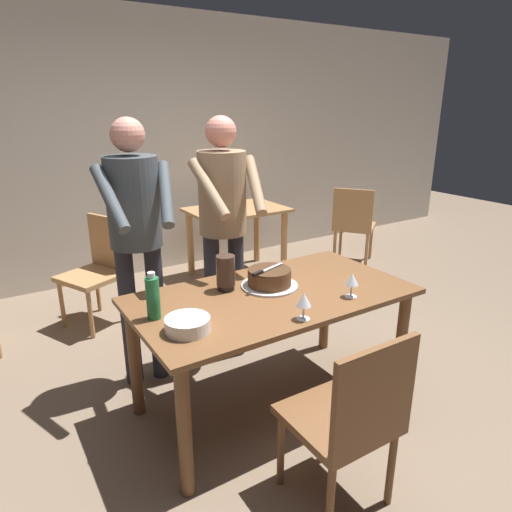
% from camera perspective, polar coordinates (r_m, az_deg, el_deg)
% --- Properties ---
extents(ground_plane, '(14.00, 14.00, 0.00)m').
position_cam_1_polar(ground_plane, '(3.01, 1.91, -17.91)').
color(ground_plane, '#7A6651').
extents(back_wall, '(10.00, 0.12, 2.70)m').
position_cam_1_polar(back_wall, '(4.97, -16.63, 12.82)').
color(back_wall, silver).
rests_on(back_wall, ground_plane).
extents(main_dining_table, '(1.61, 0.87, 0.75)m').
position_cam_1_polar(main_dining_table, '(2.68, 2.06, -6.83)').
color(main_dining_table, brown).
rests_on(main_dining_table, ground_plane).
extents(cake_on_platter, '(0.34, 0.34, 0.11)m').
position_cam_1_polar(cake_on_platter, '(2.71, 1.70, -2.84)').
color(cake_on_platter, silver).
rests_on(cake_on_platter, main_dining_table).
extents(cake_knife, '(0.26, 0.10, 0.02)m').
position_cam_1_polar(cake_knife, '(2.63, 0.76, -1.97)').
color(cake_knife, silver).
rests_on(cake_knife, cake_on_platter).
extents(plate_stack, '(0.22, 0.22, 0.07)m').
position_cam_1_polar(plate_stack, '(2.22, -8.59, -8.52)').
color(plate_stack, white).
rests_on(plate_stack, main_dining_table).
extents(wine_glass_near, '(0.08, 0.08, 0.14)m').
position_cam_1_polar(wine_glass_near, '(2.60, 11.95, -2.95)').
color(wine_glass_near, silver).
rests_on(wine_glass_near, main_dining_table).
extents(wine_glass_far, '(0.08, 0.08, 0.14)m').
position_cam_1_polar(wine_glass_far, '(2.30, 6.03, -5.59)').
color(wine_glass_far, silver).
rests_on(wine_glass_far, main_dining_table).
extents(water_bottle, '(0.07, 0.07, 0.25)m').
position_cam_1_polar(water_bottle, '(2.35, -12.81, -5.10)').
color(water_bottle, '#1E6B38').
rests_on(water_bottle, main_dining_table).
extents(hurricane_lamp, '(0.11, 0.11, 0.21)m').
position_cam_1_polar(hurricane_lamp, '(2.64, -3.83, -2.10)').
color(hurricane_lamp, black).
rests_on(hurricane_lamp, main_dining_table).
extents(person_cutting_cake, '(0.46, 0.57, 1.72)m').
position_cam_1_polar(person_cutting_cake, '(3.07, -4.13, 5.11)').
color(person_cutting_cake, '#2D2D38').
rests_on(person_cutting_cake, ground_plane).
extents(person_standing_beside, '(0.46, 0.57, 1.72)m').
position_cam_1_polar(person_standing_beside, '(2.88, -14.85, 3.59)').
color(person_standing_beside, '#2D2D38').
rests_on(person_standing_beside, ground_plane).
extents(chair_near_side, '(0.44, 0.44, 0.90)m').
position_cam_1_polar(chair_near_side, '(2.15, 11.70, -19.12)').
color(chair_near_side, brown).
rests_on(chair_near_side, ground_plane).
extents(background_table, '(1.00, 0.70, 0.74)m').
position_cam_1_polar(background_table, '(4.83, -2.42, 4.11)').
color(background_table, tan).
rests_on(background_table, ground_plane).
extents(background_chair_1, '(0.58, 0.58, 0.90)m').
position_cam_1_polar(background_chair_1, '(4.02, -19.22, -1.29)').
color(background_chair_1, tan).
rests_on(background_chair_1, ground_plane).
extents(background_chair_2, '(0.62, 0.62, 0.90)m').
position_cam_1_polar(background_chair_2, '(5.32, 12.15, 4.11)').
color(background_chair_2, tan).
rests_on(background_chair_2, ground_plane).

